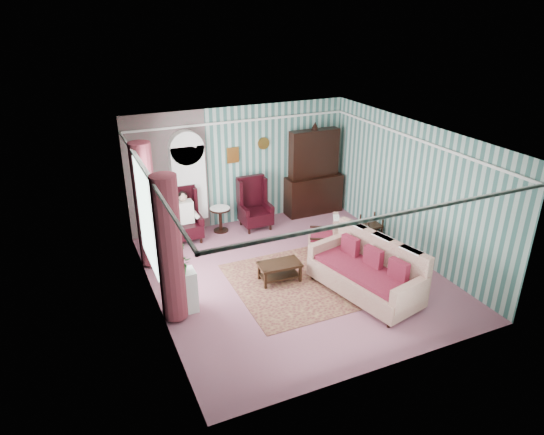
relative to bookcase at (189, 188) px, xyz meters
name	(u,v)px	position (x,y,z in m)	size (l,w,h in m)	color
floor	(294,275)	(1.35, -2.84, -1.12)	(6.00, 6.00, 0.00)	#945665
room_shell	(262,184)	(0.73, -2.66, 0.89)	(5.53, 6.02, 2.91)	#3A6961
bookcase	(189,188)	(0.00, 0.00, 0.00)	(0.80, 0.28, 2.24)	silver
dresser_hutch	(314,170)	(3.25, -0.12, 0.06)	(1.50, 0.56, 2.36)	black
wingback_left	(185,216)	(-0.25, -0.39, -0.50)	(0.76, 0.80, 1.25)	black
wingback_right	(255,204)	(1.50, -0.39, -0.50)	(0.76, 0.80, 1.25)	black
seated_woman	(185,217)	(-0.25, -0.39, -0.53)	(0.44, 0.40, 1.18)	white
round_side_table	(220,220)	(0.65, -0.24, -0.82)	(0.50, 0.50, 0.60)	black
nest_table	(371,225)	(3.82, -1.94, -0.85)	(0.45, 0.38, 0.54)	black
plant_stand	(181,292)	(-1.05, -3.14, -0.72)	(0.55, 0.35, 0.80)	silver
rug	(314,279)	(1.65, -3.14, -1.11)	(3.20, 2.60, 0.01)	#441619
sofa	(365,272)	(2.25, -3.99, -0.63)	(2.23, 0.91, 0.97)	#B8B28F
floral_armchair	(323,235)	(2.35, -2.23, -0.67)	(0.71, 0.83, 0.89)	#C0BA94
coffee_table	(280,272)	(0.99, -2.91, -0.92)	(0.83, 0.47, 0.39)	black
potted_plant_a	(180,264)	(-1.04, -3.26, -0.09)	(0.41, 0.35, 0.45)	#22531A
potted_plant_b	(177,256)	(-1.03, -2.99, -0.06)	(0.28, 0.23, 0.51)	#1A561E
potted_plant_c	(169,261)	(-1.18, -3.03, -0.11)	(0.23, 0.23, 0.41)	#1B5019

